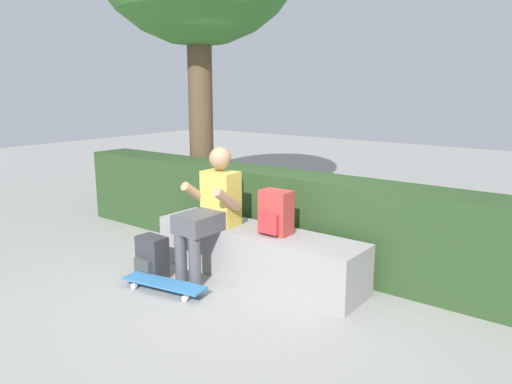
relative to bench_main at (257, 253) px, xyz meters
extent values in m
plane|color=gray|center=(0.00, -0.37, -0.23)|extent=(24.00, 24.00, 0.00)
cube|color=gray|center=(0.00, 0.00, 0.00)|extent=(2.13, 0.52, 0.47)
cube|color=gold|center=(-0.38, -0.08, 0.49)|extent=(0.34, 0.22, 0.52)
sphere|color=tan|center=(-0.38, -0.08, 0.88)|extent=(0.21, 0.21, 0.21)
cube|color=#4C4C51|center=(-0.38, -0.39, 0.32)|extent=(0.32, 0.40, 0.17)
cylinder|color=#4C4C51|center=(-0.47, -0.54, 0.00)|extent=(0.11, 0.11, 0.47)
cylinder|color=#4C4C51|center=(-0.29, -0.54, 0.00)|extent=(0.11, 0.11, 0.47)
cylinder|color=tan|center=(-0.58, -0.22, 0.53)|extent=(0.09, 0.33, 0.27)
cylinder|color=tan|center=(-0.18, -0.22, 0.53)|extent=(0.09, 0.33, 0.27)
cube|color=teal|center=(-0.43, -0.78, -0.15)|extent=(0.82, 0.33, 0.02)
cylinder|color=silver|center=(-0.17, -0.66, -0.21)|extent=(0.06, 0.04, 0.05)
cylinder|color=silver|center=(-0.14, -0.81, -0.21)|extent=(0.06, 0.04, 0.05)
cylinder|color=silver|center=(-0.72, -0.75, -0.21)|extent=(0.06, 0.04, 0.05)
cylinder|color=silver|center=(-0.69, -0.90, -0.21)|extent=(0.06, 0.04, 0.05)
cube|color=#B23833|center=(0.22, 0.00, 0.43)|extent=(0.28, 0.18, 0.40)
cube|color=#B62E31|center=(0.22, -0.11, 0.35)|extent=(0.20, 0.05, 0.18)
cube|color=#333338|center=(-0.77, -0.61, -0.03)|extent=(0.28, 0.18, 0.40)
cube|color=#3F4240|center=(-0.77, -0.73, -0.11)|extent=(0.20, 0.05, 0.18)
cube|color=#294321|center=(-0.08, 0.63, 0.22)|extent=(6.01, 0.52, 0.90)
cylinder|color=brown|center=(-1.76, 1.10, 1.35)|extent=(0.31, 0.31, 3.16)
camera|label=1|loc=(2.67, -3.46, 1.54)|focal=34.20mm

